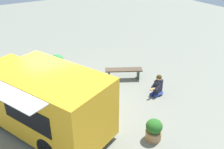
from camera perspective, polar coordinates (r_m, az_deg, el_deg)
ground_plane at (r=10.44m, az=-11.25°, el=-6.29°), size 40.00×40.00×0.00m
food_truck at (r=8.75m, az=-15.88°, el=-5.74°), size 5.57×3.89×2.25m
person_customer at (r=10.76m, az=10.27°, el=-2.75°), size 0.56×0.81×0.92m
planter_flowering_near at (r=12.76m, az=-12.28°, el=2.60°), size 0.66×0.66×0.88m
planter_flowering_far at (r=8.45m, az=9.42°, el=-12.16°), size 0.54×0.54×0.75m
plaza_bench at (r=11.80m, az=2.64°, el=0.67°), size 1.18×1.69×0.51m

